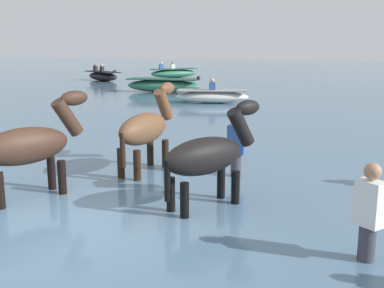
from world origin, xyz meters
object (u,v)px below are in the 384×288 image
Objects in this scene: horse_trailing_bay at (146,131)px; boat_far_offshore at (173,73)px; boat_distant_east at (212,96)px; person_onlooker_left at (368,227)px; person_wading_mid at (236,154)px; horse_lead_black at (208,158)px; boat_near_port at (103,76)px; boat_distant_west at (163,85)px; horse_flank_dark_bay at (30,148)px.

horse_trailing_bay reaches higher than boat_far_offshore.
horse_trailing_bay is 10.49m from boat_distant_east.
person_onlooker_left is 3.76m from person_wading_mid.
person_wading_mid is at bearing -71.15° from boat_far_offshore.
horse_trailing_bay is at bearing 133.36° from horse_lead_black.
boat_near_port is at bearing 116.43° from horse_trailing_bay.
boat_near_port is at bearing 120.62° from person_wading_mid.
horse_lead_black is 1.26× the size of person_onlooker_left.
horse_trailing_bay reaches higher than boat_distant_west.
boat_near_port is at bearing 120.92° from person_onlooker_left.
horse_trailing_bay is 4.90m from person_onlooker_left.
boat_distant_east is at bearing 87.72° from horse_flank_dark_bay.
boat_far_offshore is at bearing 112.83° from boat_distant_east.
boat_near_port is (-8.71, 8.69, 0.03)m from boat_distant_east.
boat_distant_west is (-5.49, 15.44, -0.43)m from horse_lead_black.
horse_lead_black reaches higher than boat_far_offshore.
horse_lead_black is 16.39m from boat_distant_west.
boat_near_port is 1.78× the size of person_wading_mid.
person_onlooker_left is at bearing -71.23° from boat_distant_east.
boat_far_offshore is at bearing 104.70° from horse_trailing_bay.
boat_near_port is (-5.61, 5.38, -0.03)m from boat_distant_west.
person_onlooker_left is (3.79, -3.08, -0.39)m from horse_trailing_bay.
person_wading_mid is (-2.03, 3.17, 0.00)m from person_onlooker_left.
boat_distant_west is 14.79m from person_wading_mid.
horse_lead_black is at bearing 5.13° from horse_flank_dark_bay.
horse_flank_dark_bay is (-1.30, -1.95, 0.01)m from horse_trailing_bay.
boat_distant_west is at bearing 114.57° from person_onlooker_left.
boat_far_offshore is at bearing 100.70° from horse_flank_dark_bay.
boat_near_port is (-11.11, 20.82, -0.47)m from horse_lead_black.
person_onlooker_left is at bearing -32.31° from horse_lead_black.
boat_distant_west is (-2.61, 15.70, -0.49)m from horse_flank_dark_bay.
horse_lead_black is at bearing -46.64° from horse_trailing_bay.
person_onlooker_left reaches higher than boat_near_port.
person_wading_mid reaches higher than boat_distant_west.
boat_distant_east is 12.30m from boat_near_port.
boat_distant_west is at bearing 133.14° from boat_distant_east.
boat_far_offshore is at bearing 110.72° from person_onlooker_left.
horse_trailing_bay reaches higher than boat_distant_east.
boat_distant_east reaches higher than boat_distant_west.
horse_lead_black is 0.70× the size of boat_near_port.
horse_lead_black is 0.67× the size of boat_distant_east.
boat_distant_west is at bearing -43.82° from boat_near_port.
horse_lead_black is 0.96× the size of horse_flank_dark_bay.
person_wading_mid is at bearing 122.67° from person_onlooker_left.
horse_lead_black is at bearing -78.83° from boat_distant_east.
boat_distant_east is (-2.40, 12.13, -0.50)m from horse_lead_black.
boat_near_port is at bearing 118.07° from horse_lead_black.
boat_distant_east is (0.49, 12.39, -0.55)m from horse_flank_dark_bay.
horse_flank_dark_bay reaches higher than boat_distant_east.
horse_lead_black is 2.90m from horse_flank_dark_bay.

